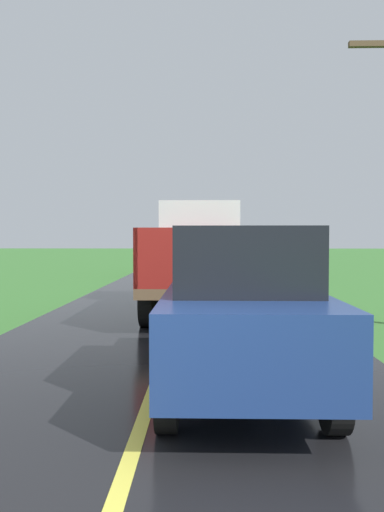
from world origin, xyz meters
TOP-DOWN VIEW (x-y plane):
  - banana_truck_near at (0.49, 10.26)m, footprint 2.38×5.82m
  - banana_truck_far at (0.33, 24.64)m, footprint 2.38×5.81m
  - following_car at (1.03, 3.49)m, footprint 1.74×4.10m

SIDE VIEW (x-z plane):
  - following_car at x=1.03m, z-range 0.11..2.03m
  - banana_truck_far at x=0.33m, z-range 0.07..2.87m
  - banana_truck_near at x=0.49m, z-range 0.07..2.87m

